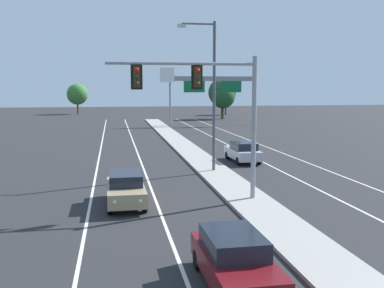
{
  "coord_description": "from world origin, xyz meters",
  "views": [
    {
      "loc": [
        -6.77,
        -7.06,
        5.81
      ],
      "look_at": [
        -3.2,
        13.21,
        3.2
      ],
      "focal_mm": 41.97,
      "sensor_mm": 36.0,
      "label": 1
    }
  ],
  "objects_px": {
    "car_oncoming_tan": "(126,189)",
    "highway_sign_gantry": "(213,85)",
    "tree_far_right_b": "(222,92)",
    "car_oncoming_darkred": "(235,260)",
    "tree_far_right_a": "(226,97)",
    "overhead_signal_mast": "(208,97)",
    "street_lamp_median": "(211,88)",
    "tree_far_right_c": "(223,97)",
    "tree_far_left_c": "(77,94)",
    "car_receding_silver": "(243,152)"
  },
  "relations": [
    {
      "from": "street_lamp_median",
      "to": "car_receding_silver",
      "type": "bearing_deg",
      "value": 47.9
    },
    {
      "from": "tree_far_right_b",
      "to": "tree_far_right_c",
      "type": "distance_m",
      "value": 1.13
    },
    {
      "from": "car_receding_silver",
      "to": "highway_sign_gantry",
      "type": "distance_m",
      "value": 34.28
    },
    {
      "from": "overhead_signal_mast",
      "to": "street_lamp_median",
      "type": "xyz_separation_m",
      "value": [
        1.89,
        7.94,
        0.45
      ]
    },
    {
      "from": "highway_sign_gantry",
      "to": "tree_far_left_c",
      "type": "distance_m",
      "value": 40.94
    },
    {
      "from": "overhead_signal_mast",
      "to": "street_lamp_median",
      "type": "relative_size",
      "value": 0.75
    },
    {
      "from": "overhead_signal_mast",
      "to": "tree_far_right_a",
      "type": "relative_size",
      "value": 1.32
    },
    {
      "from": "car_oncoming_darkred",
      "to": "tree_far_right_c",
      "type": "relative_size",
      "value": 0.71
    },
    {
      "from": "highway_sign_gantry",
      "to": "tree_far_right_b",
      "type": "relative_size",
      "value": 1.78
    },
    {
      "from": "car_oncoming_tan",
      "to": "highway_sign_gantry",
      "type": "height_order",
      "value": "highway_sign_gantry"
    },
    {
      "from": "tree_far_right_a",
      "to": "tree_far_left_c",
      "type": "relative_size",
      "value": 0.86
    },
    {
      "from": "overhead_signal_mast",
      "to": "tree_far_left_c",
      "type": "distance_m",
      "value": 80.26
    },
    {
      "from": "highway_sign_gantry",
      "to": "tree_far_left_c",
      "type": "height_order",
      "value": "highway_sign_gantry"
    },
    {
      "from": "highway_sign_gantry",
      "to": "tree_far_right_a",
      "type": "xyz_separation_m",
      "value": [
        8.56,
        25.51,
        -2.47
      ]
    },
    {
      "from": "car_oncoming_darkred",
      "to": "car_oncoming_tan",
      "type": "bearing_deg",
      "value": 106.12
    },
    {
      "from": "street_lamp_median",
      "to": "car_oncoming_tan",
      "type": "xyz_separation_m",
      "value": [
        -5.99,
        -7.65,
        -4.97
      ]
    },
    {
      "from": "tree_far_left_c",
      "to": "car_receding_silver",
      "type": "bearing_deg",
      "value": -75.49
    },
    {
      "from": "tree_far_right_c",
      "to": "car_oncoming_tan",
      "type": "bearing_deg",
      "value": -108.4
    },
    {
      "from": "tree_far_right_b",
      "to": "tree_far_left_c",
      "type": "xyz_separation_m",
      "value": [
        -27.52,
        19.95,
        -0.56
      ]
    },
    {
      "from": "overhead_signal_mast",
      "to": "tree_far_right_c",
      "type": "distance_m",
      "value": 60.52
    },
    {
      "from": "car_oncoming_darkred",
      "to": "tree_far_right_a",
      "type": "distance_m",
      "value": 82.85
    },
    {
      "from": "car_oncoming_darkred",
      "to": "car_receding_silver",
      "type": "bearing_deg",
      "value": 72.95
    },
    {
      "from": "car_receding_silver",
      "to": "tree_far_right_a",
      "type": "bearing_deg",
      "value": 77.02
    },
    {
      "from": "highway_sign_gantry",
      "to": "tree_far_right_c",
      "type": "bearing_deg",
      "value": 69.7
    },
    {
      "from": "car_oncoming_darkred",
      "to": "highway_sign_gantry",
      "type": "xyz_separation_m",
      "value": [
        11.58,
        54.8,
        5.34
      ]
    },
    {
      "from": "car_oncoming_tan",
      "to": "car_receding_silver",
      "type": "distance_m",
      "value": 14.8
    },
    {
      "from": "car_oncoming_tan",
      "to": "tree_far_right_a",
      "type": "relative_size",
      "value": 0.79
    },
    {
      "from": "overhead_signal_mast",
      "to": "tree_far_right_c",
      "type": "xyz_separation_m",
      "value": [
        15.28,
        58.54,
        -1.24
      ]
    },
    {
      "from": "car_receding_silver",
      "to": "highway_sign_gantry",
      "type": "height_order",
      "value": "highway_sign_gantry"
    },
    {
      "from": "tree_far_right_b",
      "to": "car_receding_silver",
      "type": "bearing_deg",
      "value": -101.88
    },
    {
      "from": "overhead_signal_mast",
      "to": "car_oncoming_tan",
      "type": "relative_size",
      "value": 1.66
    },
    {
      "from": "tree_far_right_a",
      "to": "overhead_signal_mast",
      "type": "bearing_deg",
      "value": -104.97
    },
    {
      "from": "tree_far_right_c",
      "to": "tree_far_left_c",
      "type": "height_order",
      "value": "tree_far_left_c"
    },
    {
      "from": "overhead_signal_mast",
      "to": "car_oncoming_darkred",
      "type": "bearing_deg",
      "value": -97.35
    },
    {
      "from": "car_oncoming_tan",
      "to": "street_lamp_median",
      "type": "bearing_deg",
      "value": 51.95
    },
    {
      "from": "car_oncoming_darkred",
      "to": "tree_far_right_c",
      "type": "distance_m",
      "value": 70.21
    },
    {
      "from": "car_oncoming_tan",
      "to": "highway_sign_gantry",
      "type": "xyz_separation_m",
      "value": [
        14.44,
        44.91,
        5.34
      ]
    },
    {
      "from": "street_lamp_median",
      "to": "tree_far_right_a",
      "type": "bearing_deg",
      "value": 74.84
    },
    {
      "from": "car_oncoming_tan",
      "to": "car_receding_silver",
      "type": "xyz_separation_m",
      "value": [
        9.4,
        11.43,
        0.0
      ]
    },
    {
      "from": "overhead_signal_mast",
      "to": "tree_far_right_a",
      "type": "distance_m",
      "value": 73.2
    },
    {
      "from": "car_oncoming_tan",
      "to": "tree_far_right_b",
      "type": "xyz_separation_m",
      "value": [
        19.42,
        59.09,
        4.04
      ]
    },
    {
      "from": "overhead_signal_mast",
      "to": "tree_far_right_a",
      "type": "bearing_deg",
      "value": 75.03
    },
    {
      "from": "highway_sign_gantry",
      "to": "tree_far_right_a",
      "type": "relative_size",
      "value": 2.34
    },
    {
      "from": "street_lamp_median",
      "to": "tree_far_right_b",
      "type": "bearing_deg",
      "value": 75.36
    },
    {
      "from": "tree_far_right_b",
      "to": "tree_far_right_c",
      "type": "bearing_deg",
      "value": -93.13
    },
    {
      "from": "highway_sign_gantry",
      "to": "car_oncoming_tan",
      "type": "bearing_deg",
      "value": -107.82
    },
    {
      "from": "tree_far_right_a",
      "to": "tree_far_right_c",
      "type": "distance_m",
      "value": 12.69
    },
    {
      "from": "car_receding_silver",
      "to": "tree_far_left_c",
      "type": "distance_m",
      "value": 69.92
    },
    {
      "from": "car_receding_silver",
      "to": "tree_far_right_c",
      "type": "height_order",
      "value": "tree_far_right_c"
    },
    {
      "from": "overhead_signal_mast",
      "to": "highway_sign_gantry",
      "type": "height_order",
      "value": "highway_sign_gantry"
    }
  ]
}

